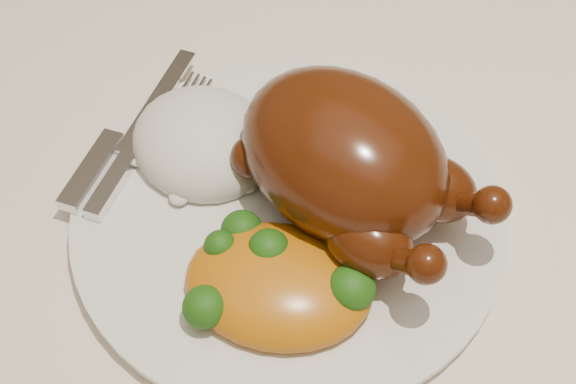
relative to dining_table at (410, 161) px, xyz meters
The scene contains 7 objects.
dining_table is the anchor object (origin of this frame).
tablecloth 0.07m from the dining_table, ahead, with size 1.73×1.03×0.18m.
dinner_plate 0.21m from the dining_table, 98.94° to the right, with size 0.29×0.29×0.01m, color silver.
roast_chicken 0.22m from the dining_table, 88.89° to the right, with size 0.20×0.15×0.10m.
rice_mound 0.23m from the dining_table, 123.45° to the right, with size 0.13×0.13×0.06m.
mac_and_cheese 0.26m from the dining_table, 89.65° to the right, with size 0.14×0.12×0.05m.
cutlery 0.27m from the dining_table, 129.07° to the right, with size 0.05×0.17×0.01m.
Camera 1 is at (0.13, -0.46, 1.22)m, focal length 50.00 mm.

